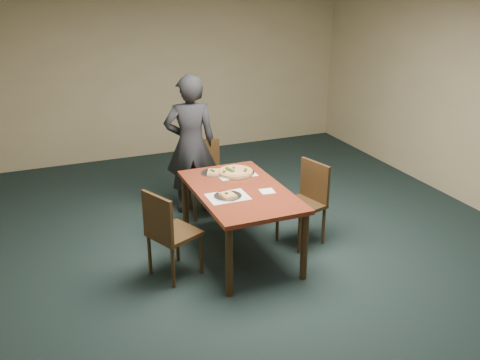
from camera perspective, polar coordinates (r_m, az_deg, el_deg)
name	(u,v)px	position (r m, az deg, el deg)	size (l,w,h in m)	color
ground	(274,266)	(5.58, 3.64, -9.19)	(8.00, 8.00, 0.00)	black
room_shell	(278,100)	(4.92, 4.11, 8.50)	(8.00, 8.00, 8.00)	tan
dining_table	(240,197)	(5.51, 0.00, -1.86)	(0.90, 1.50, 0.75)	#571E11
chair_far	(205,173)	(6.57, -3.77, 0.73)	(0.47, 0.47, 0.91)	black
chair_left	(168,230)	(5.20, -7.71, -5.30)	(0.56, 0.56, 0.91)	black
chair_right	(307,198)	(5.90, 7.12, -1.91)	(0.51, 0.51, 0.91)	black
diner	(191,145)	(6.52, -5.30, 3.76)	(0.63, 0.41, 1.73)	black
placemat_main	(235,173)	(5.89, -0.49, 0.71)	(0.42, 0.32, 0.00)	white
placemat_near	(228,197)	(5.29, -1.31, -1.78)	(0.40, 0.30, 0.00)	white
pizza_pan	(235,172)	(5.88, -0.51, 0.90)	(0.42, 0.42, 0.08)	silver
slice_plate_near	(228,195)	(5.28, -1.31, -1.66)	(0.28, 0.28, 0.05)	silver
slice_plate_far	(214,172)	(5.89, -2.83, 0.82)	(0.28, 0.28, 0.06)	silver
napkin	(267,191)	(5.42, 2.92, -1.21)	(0.14, 0.14, 0.01)	white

